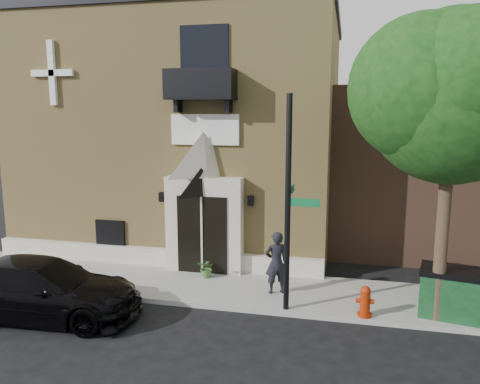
% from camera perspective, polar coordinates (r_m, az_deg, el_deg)
% --- Properties ---
extents(ground, '(120.00, 120.00, 0.00)m').
position_cam_1_polar(ground, '(13.56, -3.63, -14.12)').
color(ground, black).
rests_on(ground, ground).
extents(sidewalk, '(42.00, 3.00, 0.15)m').
position_cam_1_polar(sidewalk, '(14.65, 1.91, -11.90)').
color(sidewalk, gray).
rests_on(sidewalk, ground).
extents(church, '(12.20, 11.01, 9.30)m').
position_cam_1_polar(church, '(20.89, -5.45, 7.44)').
color(church, tan).
rests_on(church, ground).
extents(street_tree_left, '(4.97, 4.38, 7.77)m').
position_cam_1_polar(street_tree_left, '(12.46, 24.71, 10.63)').
color(street_tree_left, '#38281C').
rests_on(street_tree_left, sidewalk).
extents(black_sedan, '(5.59, 2.62, 1.58)m').
position_cam_1_polar(black_sedan, '(13.90, -23.09, -10.79)').
color(black_sedan, black).
rests_on(black_sedan, ground).
extents(street_sign, '(0.92, 0.92, 5.80)m').
position_cam_1_polar(street_sign, '(12.41, 5.95, -1.51)').
color(street_sign, black).
rests_on(street_sign, sidewalk).
extents(fire_hydrant, '(0.47, 0.38, 0.83)m').
position_cam_1_polar(fire_hydrant, '(13.05, 15.00, -12.76)').
color(fire_hydrant, '#952306').
rests_on(fire_hydrant, sidewalk).
extents(dumpster, '(2.13, 1.48, 1.27)m').
position_cam_1_polar(dumpster, '(13.77, 25.14, -11.12)').
color(dumpster, '#0E3614').
rests_on(dumpster, sidewalk).
extents(planter, '(0.64, 0.57, 0.64)m').
position_cam_1_polar(planter, '(15.42, -4.07, -9.21)').
color(planter, '#437335').
rests_on(planter, sidewalk).
extents(pedestrian_near, '(0.81, 0.69, 1.87)m').
position_cam_1_polar(pedestrian_near, '(13.99, 4.43, -8.57)').
color(pedestrian_near, black).
rests_on(pedestrian_near, sidewalk).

